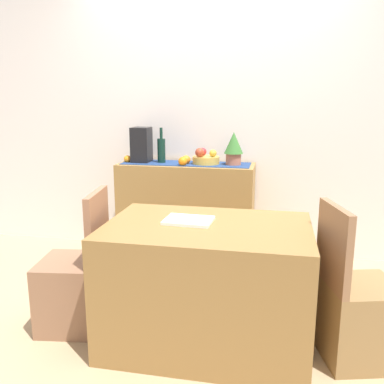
{
  "coord_description": "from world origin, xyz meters",
  "views": [
    {
      "loc": [
        0.59,
        -2.73,
        1.46
      ],
      "look_at": [
        -0.04,
        0.38,
        0.75
      ],
      "focal_mm": 39.45,
      "sensor_mm": 36.0,
      "label": 1
    }
  ],
  "objects_px": {
    "coffee_maker": "(141,145)",
    "dining_table": "(207,284)",
    "open_book": "(189,220)",
    "chair_near_window": "(76,287)",
    "wine_bottle": "(161,150)",
    "chair_by_corner": "(357,314)",
    "potted_plant": "(234,147)",
    "fruit_bowl": "(206,160)",
    "sideboard_console": "(186,211)"
  },
  "relations": [
    {
      "from": "coffee_maker",
      "to": "open_book",
      "type": "distance_m",
      "value": 1.52
    },
    {
      "from": "wine_bottle",
      "to": "coffee_maker",
      "type": "distance_m",
      "value": 0.19
    },
    {
      "from": "wine_bottle",
      "to": "chair_by_corner",
      "type": "bearing_deg",
      "value": -41.85
    },
    {
      "from": "chair_near_window",
      "to": "chair_by_corner",
      "type": "bearing_deg",
      "value": -0.21
    },
    {
      "from": "open_book",
      "to": "chair_near_window",
      "type": "distance_m",
      "value": 0.88
    },
    {
      "from": "coffee_maker",
      "to": "chair_near_window",
      "type": "distance_m",
      "value": 1.55
    },
    {
      "from": "sideboard_console",
      "to": "wine_bottle",
      "type": "relative_size",
      "value": 3.83
    },
    {
      "from": "chair_near_window",
      "to": "potted_plant",
      "type": "bearing_deg",
      "value": 57.17
    },
    {
      "from": "sideboard_console",
      "to": "wine_bottle",
      "type": "bearing_deg",
      "value": 180.0
    },
    {
      "from": "sideboard_console",
      "to": "open_book",
      "type": "distance_m",
      "value": 1.38
    },
    {
      "from": "wine_bottle",
      "to": "potted_plant",
      "type": "xyz_separation_m",
      "value": [
        0.65,
        0.0,
        0.04
      ]
    },
    {
      "from": "wine_bottle",
      "to": "chair_near_window",
      "type": "relative_size",
      "value": 0.35
    },
    {
      "from": "potted_plant",
      "to": "chair_by_corner",
      "type": "xyz_separation_m",
      "value": [
        0.85,
        -1.35,
        -0.77
      ]
    },
    {
      "from": "wine_bottle",
      "to": "potted_plant",
      "type": "distance_m",
      "value": 0.65
    },
    {
      "from": "fruit_bowl",
      "to": "coffee_maker",
      "type": "height_order",
      "value": "coffee_maker"
    },
    {
      "from": "fruit_bowl",
      "to": "chair_near_window",
      "type": "distance_m",
      "value": 1.61
    },
    {
      "from": "fruit_bowl",
      "to": "dining_table",
      "type": "relative_size",
      "value": 0.2
    },
    {
      "from": "fruit_bowl",
      "to": "open_book",
      "type": "distance_m",
      "value": 1.32
    },
    {
      "from": "potted_plant",
      "to": "chair_by_corner",
      "type": "distance_m",
      "value": 1.77
    },
    {
      "from": "open_book",
      "to": "wine_bottle",
      "type": "bearing_deg",
      "value": 114.94
    },
    {
      "from": "sideboard_console",
      "to": "dining_table",
      "type": "distance_m",
      "value": 1.41
    },
    {
      "from": "dining_table",
      "to": "open_book",
      "type": "bearing_deg",
      "value": 163.56
    },
    {
      "from": "fruit_bowl",
      "to": "chair_near_window",
      "type": "relative_size",
      "value": 0.26
    },
    {
      "from": "dining_table",
      "to": "open_book",
      "type": "xyz_separation_m",
      "value": [
        -0.12,
        0.04,
        0.38
      ]
    },
    {
      "from": "wine_bottle",
      "to": "potted_plant",
      "type": "bearing_deg",
      "value": 0.0
    },
    {
      "from": "fruit_bowl",
      "to": "potted_plant",
      "type": "relative_size",
      "value": 0.82
    },
    {
      "from": "coffee_maker",
      "to": "dining_table",
      "type": "xyz_separation_m",
      "value": [
        0.83,
        -1.34,
        -0.67
      ]
    },
    {
      "from": "coffee_maker",
      "to": "potted_plant",
      "type": "height_order",
      "value": "coffee_maker"
    },
    {
      "from": "wine_bottle",
      "to": "chair_near_window",
      "type": "height_order",
      "value": "wine_bottle"
    },
    {
      "from": "coffee_maker",
      "to": "open_book",
      "type": "xyz_separation_m",
      "value": [
        0.71,
        -1.31,
        -0.29
      ]
    },
    {
      "from": "chair_near_window",
      "to": "chair_by_corner",
      "type": "xyz_separation_m",
      "value": [
        1.72,
        -0.01,
        0.0
      ]
    },
    {
      "from": "coffee_maker",
      "to": "fruit_bowl",
      "type": "bearing_deg",
      "value": 0.0
    },
    {
      "from": "wine_bottle",
      "to": "dining_table",
      "type": "distance_m",
      "value": 1.62
    },
    {
      "from": "coffee_maker",
      "to": "wine_bottle",
      "type": "bearing_deg",
      "value": 0.0
    },
    {
      "from": "potted_plant",
      "to": "dining_table",
      "type": "bearing_deg",
      "value": -90.27
    },
    {
      "from": "wine_bottle",
      "to": "sideboard_console",
      "type": "bearing_deg",
      "value": 0.0
    },
    {
      "from": "sideboard_console",
      "to": "potted_plant",
      "type": "height_order",
      "value": "potted_plant"
    },
    {
      "from": "open_book",
      "to": "chair_near_window",
      "type": "xyz_separation_m",
      "value": [
        -0.74,
        -0.03,
        -0.48
      ]
    },
    {
      "from": "dining_table",
      "to": "open_book",
      "type": "distance_m",
      "value": 0.4
    },
    {
      "from": "potted_plant",
      "to": "dining_table",
      "type": "relative_size",
      "value": 0.24
    },
    {
      "from": "sideboard_console",
      "to": "open_book",
      "type": "relative_size",
      "value": 4.34
    },
    {
      "from": "potted_plant",
      "to": "open_book",
      "type": "relative_size",
      "value": 1.03
    },
    {
      "from": "wine_bottle",
      "to": "chair_by_corner",
      "type": "relative_size",
      "value": 0.35
    },
    {
      "from": "potted_plant",
      "to": "chair_near_window",
      "type": "bearing_deg",
      "value": -122.83
    },
    {
      "from": "sideboard_console",
      "to": "open_book",
      "type": "height_order",
      "value": "sideboard_console"
    },
    {
      "from": "fruit_bowl",
      "to": "wine_bottle",
      "type": "distance_m",
      "value": 0.42
    },
    {
      "from": "fruit_bowl",
      "to": "potted_plant",
      "type": "height_order",
      "value": "potted_plant"
    },
    {
      "from": "potted_plant",
      "to": "open_book",
      "type": "distance_m",
      "value": 1.34
    },
    {
      "from": "dining_table",
      "to": "open_book",
      "type": "height_order",
      "value": "open_book"
    },
    {
      "from": "coffee_maker",
      "to": "open_book",
      "type": "bearing_deg",
      "value": -61.43
    }
  ]
}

